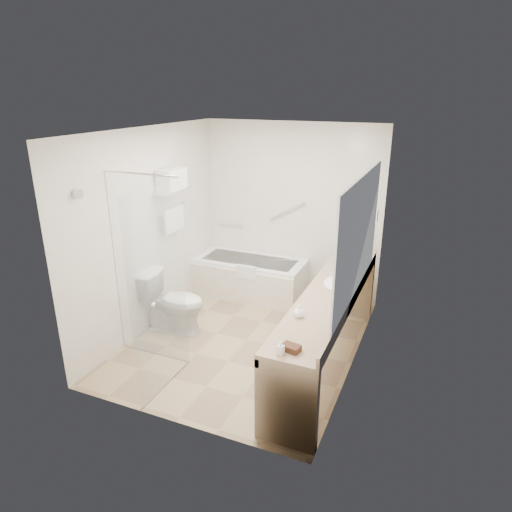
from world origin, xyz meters
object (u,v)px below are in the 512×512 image
at_px(bathtub, 250,277).
at_px(toilet, 174,302).
at_px(amenity_basket, 291,348).
at_px(vanity_counter, 327,314).
at_px(water_bottle_left, 337,273).

xyz_separation_m(bathtub, toilet, (-0.45, -1.35, 0.11)).
distance_m(bathtub, amenity_basket, 3.03).
xyz_separation_m(vanity_counter, amenity_basket, (-0.02, -1.17, 0.24)).
height_order(bathtub, amenity_basket, amenity_basket).
relative_size(vanity_counter, water_bottle_left, 12.26).
bearing_deg(toilet, water_bottle_left, -86.37).
relative_size(vanity_counter, amenity_basket, 17.48).
distance_m(bathtub, vanity_counter, 2.09).
distance_m(toilet, water_bottle_left, 2.07).
distance_m(bathtub, toilet, 1.43).
bearing_deg(vanity_counter, amenity_basket, -90.95).
xyz_separation_m(bathtub, water_bottle_left, (1.50, -0.96, 0.67)).
xyz_separation_m(vanity_counter, toilet, (-1.97, 0.03, -0.25)).
bearing_deg(toilet, amenity_basket, -129.30).
height_order(vanity_counter, amenity_basket, vanity_counter).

